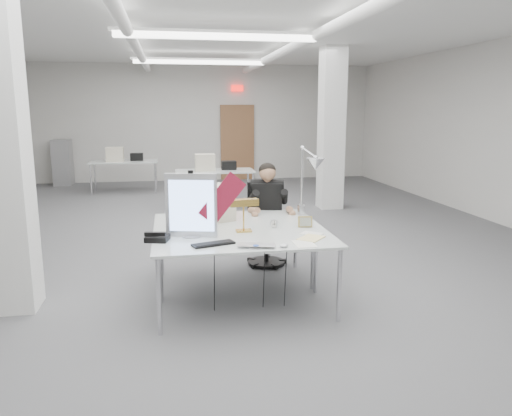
{
  "coord_description": "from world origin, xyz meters",
  "views": [
    {
      "loc": [
        -0.7,
        -7.17,
        2.01
      ],
      "look_at": [
        0.19,
        -2.0,
        0.96
      ],
      "focal_mm": 35.0,
      "sensor_mm": 36.0,
      "label": 1
    }
  ],
  "objects_px": {
    "bankers_lamp": "(244,214)",
    "architect_lamp": "(308,179)",
    "monitor": "(191,205)",
    "beige_monitor": "(212,203)",
    "office_chair": "(266,229)",
    "desk_phone": "(157,238)",
    "desk_main": "(245,240)",
    "seated_person": "(267,198)",
    "laptop": "(256,247)"
  },
  "relations": [
    {
      "from": "bankers_lamp",
      "to": "beige_monitor",
      "type": "distance_m",
      "value": 0.66
    },
    {
      "from": "seated_person",
      "to": "bankers_lamp",
      "type": "relative_size",
      "value": 2.64
    },
    {
      "from": "monitor",
      "to": "beige_monitor",
      "type": "bearing_deg",
      "value": 83.81
    },
    {
      "from": "seated_person",
      "to": "office_chair",
      "type": "bearing_deg",
      "value": 101.76
    },
    {
      "from": "office_chair",
      "to": "monitor",
      "type": "bearing_deg",
      "value": -116.34
    },
    {
      "from": "desk_main",
      "to": "monitor",
      "type": "xyz_separation_m",
      "value": [
        -0.51,
        0.19,
        0.33
      ]
    },
    {
      "from": "bankers_lamp",
      "to": "beige_monitor",
      "type": "xyz_separation_m",
      "value": [
        -0.28,
        0.6,
        0.02
      ]
    },
    {
      "from": "monitor",
      "to": "bankers_lamp",
      "type": "xyz_separation_m",
      "value": [
        0.54,
        0.12,
        -0.13
      ]
    },
    {
      "from": "architect_lamp",
      "to": "bankers_lamp",
      "type": "bearing_deg",
      "value": -127.17
    },
    {
      "from": "desk_phone",
      "to": "beige_monitor",
      "type": "bearing_deg",
      "value": 68.24
    },
    {
      "from": "desk_main",
      "to": "beige_monitor",
      "type": "bearing_deg",
      "value": 105.46
    },
    {
      "from": "bankers_lamp",
      "to": "beige_monitor",
      "type": "bearing_deg",
      "value": 107.03
    },
    {
      "from": "desk_main",
      "to": "office_chair",
      "type": "xyz_separation_m",
      "value": [
        0.5,
        1.47,
        -0.27
      ]
    },
    {
      "from": "laptop",
      "to": "desk_phone",
      "type": "height_order",
      "value": "desk_phone"
    },
    {
      "from": "desk_main",
      "to": "beige_monitor",
      "type": "relative_size",
      "value": 4.3
    },
    {
      "from": "seated_person",
      "to": "laptop",
      "type": "bearing_deg",
      "value": -92.58
    },
    {
      "from": "desk_main",
      "to": "bankers_lamp",
      "type": "xyz_separation_m",
      "value": [
        0.03,
        0.3,
        0.2
      ]
    },
    {
      "from": "desk_phone",
      "to": "office_chair",
      "type": "bearing_deg",
      "value": 60.17
    },
    {
      "from": "office_chair",
      "to": "desk_phone",
      "type": "xyz_separation_m",
      "value": [
        -1.35,
        -1.4,
        0.31
      ]
    },
    {
      "from": "desk_main",
      "to": "office_chair",
      "type": "bearing_deg",
      "value": 71.35
    },
    {
      "from": "seated_person",
      "to": "desk_phone",
      "type": "height_order",
      "value": "seated_person"
    },
    {
      "from": "office_chair",
      "to": "monitor",
      "type": "xyz_separation_m",
      "value": [
        -1.01,
        -1.28,
        0.6
      ]
    },
    {
      "from": "desk_main",
      "to": "monitor",
      "type": "height_order",
      "value": "monitor"
    },
    {
      "from": "seated_person",
      "to": "beige_monitor",
      "type": "relative_size",
      "value": 2.31
    },
    {
      "from": "beige_monitor",
      "to": "seated_person",
      "type": "bearing_deg",
      "value": 12.53
    },
    {
      "from": "office_chair",
      "to": "monitor",
      "type": "relative_size",
      "value": 1.49
    },
    {
      "from": "monitor",
      "to": "desk_phone",
      "type": "xyz_separation_m",
      "value": [
        -0.34,
        -0.11,
        -0.29
      ]
    },
    {
      "from": "desk_main",
      "to": "seated_person",
      "type": "height_order",
      "value": "seated_person"
    },
    {
      "from": "desk_main",
      "to": "bankers_lamp",
      "type": "relative_size",
      "value": 4.93
    },
    {
      "from": "bankers_lamp",
      "to": "architect_lamp",
      "type": "distance_m",
      "value": 0.97
    },
    {
      "from": "seated_person",
      "to": "beige_monitor",
      "type": "height_order",
      "value": "seated_person"
    },
    {
      "from": "beige_monitor",
      "to": "architect_lamp",
      "type": "xyz_separation_m",
      "value": [
        1.08,
        -0.14,
        0.27
      ]
    },
    {
      "from": "office_chair",
      "to": "desk_phone",
      "type": "bearing_deg",
      "value": -122.13
    },
    {
      "from": "desk_main",
      "to": "bankers_lamp",
      "type": "bearing_deg",
      "value": 84.9
    },
    {
      "from": "seated_person",
      "to": "monitor",
      "type": "bearing_deg",
      "value": -117.45
    },
    {
      "from": "monitor",
      "to": "beige_monitor",
      "type": "relative_size",
      "value": 1.52
    },
    {
      "from": "desk_main",
      "to": "desk_phone",
      "type": "bearing_deg",
      "value": 175.0
    },
    {
      "from": "architect_lamp",
      "to": "laptop",
      "type": "bearing_deg",
      "value": -102.18
    },
    {
      "from": "monitor",
      "to": "desk_main",
      "type": "bearing_deg",
      "value": -6.32
    },
    {
      "from": "desk_main",
      "to": "monitor",
      "type": "relative_size",
      "value": 2.84
    },
    {
      "from": "architect_lamp",
      "to": "desk_phone",
      "type": "bearing_deg",
      "value": -134.61
    },
    {
      "from": "beige_monitor",
      "to": "office_chair",
      "type": "bearing_deg",
      "value": 15.03
    },
    {
      "from": "office_chair",
      "to": "beige_monitor",
      "type": "xyz_separation_m",
      "value": [
        -0.75,
        -0.57,
        0.48
      ]
    },
    {
      "from": "office_chair",
      "to": "desk_phone",
      "type": "distance_m",
      "value": 1.96
    },
    {
      "from": "laptop",
      "to": "bankers_lamp",
      "type": "distance_m",
      "value": 0.68
    },
    {
      "from": "office_chair",
      "to": "bankers_lamp",
      "type": "bearing_deg",
      "value": -100.13
    },
    {
      "from": "bankers_lamp",
      "to": "monitor",
      "type": "bearing_deg",
      "value": -175.63
    },
    {
      "from": "monitor",
      "to": "beige_monitor",
      "type": "height_order",
      "value": "monitor"
    },
    {
      "from": "bankers_lamp",
      "to": "office_chair",
      "type": "bearing_deg",
      "value": 60.39
    },
    {
      "from": "monitor",
      "to": "beige_monitor",
      "type": "xyz_separation_m",
      "value": [
        0.26,
        0.72,
        -0.12
      ]
    }
  ]
}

